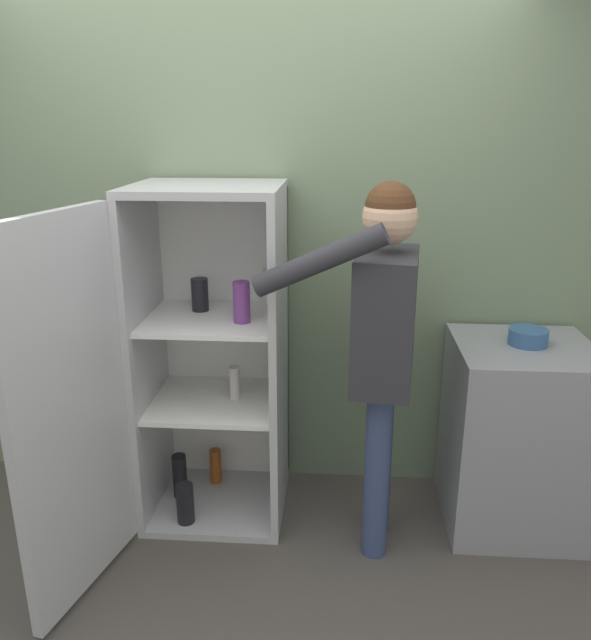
% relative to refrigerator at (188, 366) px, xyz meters
% --- Properties ---
extents(ground_plane, '(12.00, 12.00, 0.00)m').
position_rel_refrigerator_xyz_m(ground_plane, '(0.27, -0.53, -0.81)').
color(ground_plane, '#4C4742').
extents(wall_back, '(7.00, 0.06, 2.55)m').
position_rel_refrigerator_xyz_m(wall_back, '(0.27, 0.45, 0.46)').
color(wall_back, gray).
rests_on(wall_back, ground_plane).
extents(refrigerator, '(0.88, 1.27, 1.64)m').
position_rel_refrigerator_xyz_m(refrigerator, '(0.00, 0.00, 0.00)').
color(refrigerator, '#B7BABC').
rests_on(refrigerator, ground_plane).
extents(person, '(0.69, 0.58, 1.68)m').
position_rel_refrigerator_xyz_m(person, '(0.89, -0.13, 0.26)').
color(person, '#384770').
rests_on(person, ground_plane).
extents(counter, '(0.63, 0.62, 0.92)m').
position_rel_refrigerator_xyz_m(counter, '(1.57, 0.09, -0.35)').
color(counter, gray).
rests_on(counter, ground_plane).
extents(bowl, '(0.18, 0.18, 0.07)m').
position_rel_refrigerator_xyz_m(bowl, '(1.57, 0.11, 0.15)').
color(bowl, '#335B8E').
rests_on(bowl, counter).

